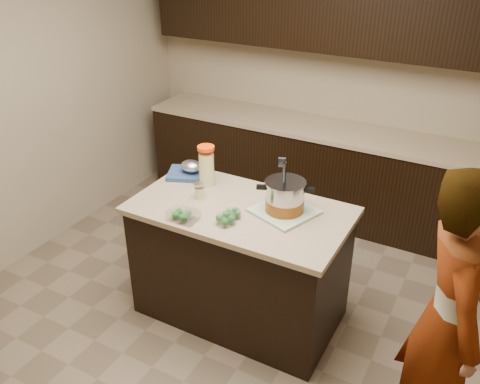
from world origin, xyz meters
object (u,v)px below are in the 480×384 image
(island, at_px, (240,262))
(person, at_px, (448,320))
(stock_pot, at_px, (285,198))
(lemonade_pitcher, at_px, (207,167))

(island, distance_m, person, 1.50)
(island, bearing_deg, stock_pot, 16.61)
(stock_pot, relative_size, lemonade_pitcher, 1.28)
(island, relative_size, lemonade_pitcher, 4.94)
(island, relative_size, stock_pot, 3.87)
(lemonade_pitcher, bearing_deg, person, -17.87)
(stock_pot, height_order, lemonade_pitcher, stock_pot)
(person, bearing_deg, island, 53.72)
(island, bearing_deg, lemonade_pitcher, 153.75)
(island, height_order, person, person)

